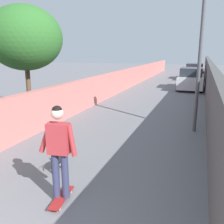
{
  "coord_description": "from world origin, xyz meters",
  "views": [
    {
      "loc": [
        -0.69,
        -2.38,
        2.7
      ],
      "look_at": [
        5.89,
        -0.03,
        1.0
      ],
      "focal_mm": 40.22,
      "sensor_mm": 36.0,
      "label": 1
    }
  ],
  "objects_px": {
    "skateboard": "(62,197)",
    "person_skateboarder": "(59,145)",
    "car_near": "(191,79)",
    "car_far": "(194,72)",
    "lamp_post": "(202,36)",
    "dog": "(57,159)",
    "tree_left_near": "(25,38)"
  },
  "relations": [
    {
      "from": "lamp_post",
      "to": "car_near",
      "type": "xyz_separation_m",
      "value": [
        10.2,
        0.6,
        -2.45
      ]
    },
    {
      "from": "tree_left_near",
      "to": "skateboard",
      "type": "xyz_separation_m",
      "value": [
        -4.61,
        -4.16,
        -3.1
      ]
    },
    {
      "from": "tree_left_near",
      "to": "car_near",
      "type": "xyz_separation_m",
      "value": [
        10.78,
        -5.72,
        -2.46
      ]
    },
    {
      "from": "person_skateboarder",
      "to": "dog",
      "type": "bearing_deg",
      "value": 34.6
    },
    {
      "from": "lamp_post",
      "to": "car_far",
      "type": "relative_size",
      "value": 1.1
    },
    {
      "from": "dog",
      "to": "car_near",
      "type": "relative_size",
      "value": 0.35
    },
    {
      "from": "person_skateboarder",
      "to": "car_near",
      "type": "height_order",
      "value": "person_skateboarder"
    },
    {
      "from": "car_near",
      "to": "car_far",
      "type": "relative_size",
      "value": 0.92
    },
    {
      "from": "skateboard",
      "to": "dog",
      "type": "height_order",
      "value": "dog"
    },
    {
      "from": "car_near",
      "to": "car_far",
      "type": "bearing_deg",
      "value": -0.0
    },
    {
      "from": "skateboard",
      "to": "car_near",
      "type": "height_order",
      "value": "car_near"
    },
    {
      "from": "lamp_post",
      "to": "dog",
      "type": "bearing_deg",
      "value": 145.08
    },
    {
      "from": "tree_left_near",
      "to": "skateboard",
      "type": "height_order",
      "value": "tree_left_near"
    },
    {
      "from": "lamp_post",
      "to": "car_near",
      "type": "height_order",
      "value": "lamp_post"
    },
    {
      "from": "tree_left_near",
      "to": "lamp_post",
      "type": "xyz_separation_m",
      "value": [
        0.57,
        -6.32,
        -0.01
      ]
    },
    {
      "from": "lamp_post",
      "to": "dog",
      "type": "relative_size",
      "value": 3.42
    },
    {
      "from": "tree_left_near",
      "to": "car_far",
      "type": "height_order",
      "value": "tree_left_near"
    },
    {
      "from": "dog",
      "to": "skateboard",
      "type": "bearing_deg",
      "value": -145.4
    },
    {
      "from": "lamp_post",
      "to": "skateboard",
      "type": "bearing_deg",
      "value": 157.33
    },
    {
      "from": "tree_left_near",
      "to": "lamp_post",
      "type": "relative_size",
      "value": 0.94
    },
    {
      "from": "person_skateboarder",
      "to": "car_near",
      "type": "distance_m",
      "value": 15.47
    },
    {
      "from": "person_skateboarder",
      "to": "car_far",
      "type": "bearing_deg",
      "value": -4.02
    },
    {
      "from": "skateboard",
      "to": "person_skateboarder",
      "type": "xyz_separation_m",
      "value": [
        -0.0,
        0.0,
        1.03
      ]
    },
    {
      "from": "tree_left_near",
      "to": "dog",
      "type": "xyz_separation_m",
      "value": [
        -3.56,
        -3.44,
        -2.9
      ]
    },
    {
      "from": "lamp_post",
      "to": "person_skateboarder",
      "type": "distance_m",
      "value": 5.99
    },
    {
      "from": "tree_left_near",
      "to": "person_skateboarder",
      "type": "bearing_deg",
      "value": -137.96
    },
    {
      "from": "skateboard",
      "to": "car_near",
      "type": "bearing_deg",
      "value": -5.81
    },
    {
      "from": "car_near",
      "to": "car_far",
      "type": "height_order",
      "value": "same"
    },
    {
      "from": "lamp_post",
      "to": "car_far",
      "type": "height_order",
      "value": "lamp_post"
    },
    {
      "from": "person_skateboarder",
      "to": "car_near",
      "type": "xyz_separation_m",
      "value": [
        15.39,
        -1.57,
        -0.38
      ]
    },
    {
      "from": "skateboard",
      "to": "dog",
      "type": "distance_m",
      "value": 1.29
    },
    {
      "from": "skateboard",
      "to": "dog",
      "type": "xyz_separation_m",
      "value": [
        1.05,
        0.72,
        0.21
      ]
    }
  ]
}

